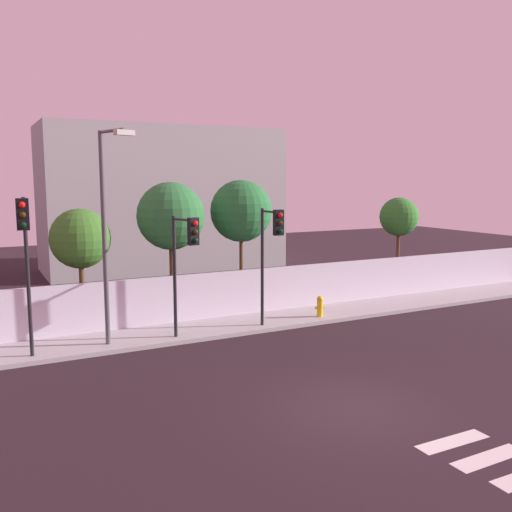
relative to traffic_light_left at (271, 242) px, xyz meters
The scene contains 13 objects.
ground_plane 7.82m from the traffic_light_left, 101.77° to the right, with size 80.00×80.00×0.00m, color black.
sidewalk 3.82m from the traffic_light_left, 138.13° to the left, with size 36.00×2.40×0.15m, color #A8A8A8.
perimeter_wall 3.76m from the traffic_light_left, 119.16° to the left, with size 36.00×0.18×1.80m, color silver.
traffic_light_left is the anchor object (origin of this frame).
traffic_light_center 8.21m from the traffic_light_left, behind, with size 0.37×1.42×4.93m.
traffic_light_right 3.28m from the traffic_light_left, behind, with size 0.53×1.39×4.22m.
street_lamp_curbside 5.78m from the traffic_light_left, behind, with size 0.80×1.72×6.98m.
fire_hydrant 3.90m from the traffic_light_left, 15.50° to the left, with size 0.44×0.26×0.84m.
roadside_tree_leftmost 7.13m from the traffic_light_left, 147.31° to the left, with size 2.24×2.24×4.54m.
roadside_tree_midleft 4.63m from the traffic_light_left, 122.57° to the left, with size 2.71×2.71×5.51m.
roadside_tree_midright 4.01m from the traffic_light_left, 80.39° to the left, with size 2.63×2.63×5.59m.
roadside_tree_rightmost 10.13m from the traffic_light_left, 22.35° to the left, with size 1.92×1.92×4.72m.
low_building_distant 16.66m from the traffic_light_left, 85.54° to the left, with size 14.55×6.00×8.77m, color #9E9E9E.
Camera 1 is at (-8.14, -10.50, 5.60)m, focal length 38.99 mm.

